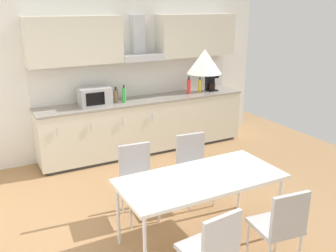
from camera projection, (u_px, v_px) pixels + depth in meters
name	position (u px, v px, depth m)	size (l,w,h in m)	color
ground_plane	(181.00, 236.00, 4.10)	(7.63, 8.32, 0.02)	#9E754C
wall_back	(95.00, 71.00, 6.04)	(6.11, 0.10, 2.78)	silver
kitchen_counter	(145.00, 125.00, 6.35)	(3.56, 0.62, 0.91)	#333333
backsplash_tile	(137.00, 79.00, 6.36)	(3.54, 0.02, 0.59)	silver
upper_wall_cabinets	(140.00, 38.00, 6.01)	(3.54, 0.40, 0.71)	beige
microwave	(95.00, 96.00, 5.79)	(0.48, 0.35, 0.28)	#ADADB2
coffee_maker	(211.00, 82.00, 6.78)	(0.18, 0.19, 0.30)	black
bottle_red	(189.00, 86.00, 6.54)	(0.07, 0.07, 0.31)	red
bottle_yellow	(200.00, 85.00, 6.69)	(0.06, 0.06, 0.26)	yellow
bottle_brown	(116.00, 96.00, 5.99)	(0.07, 0.07, 0.24)	brown
bottle_green	(124.00, 95.00, 5.96)	(0.06, 0.06, 0.28)	green
dining_table	(201.00, 181.00, 3.82)	(1.70, 0.79, 0.74)	silver
chair_near_left	(213.00, 247.00, 3.06)	(0.44, 0.44, 0.87)	#B2B2B7
chair_far_left	(137.00, 174.00, 4.36)	(0.43, 0.43, 0.87)	#B2B2B7
chair_far_right	(193.00, 162.00, 4.70)	(0.44, 0.44, 0.87)	#B2B2B7
chair_near_right	(281.00, 223.00, 3.39)	(0.44, 0.44, 0.87)	#B2B2B7
pendant_lamp	(205.00, 61.00, 3.44)	(0.32, 0.32, 0.22)	silver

